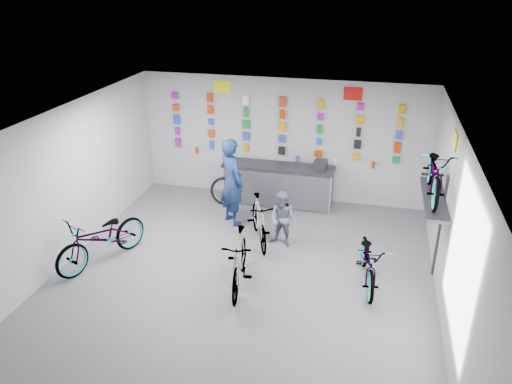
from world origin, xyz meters
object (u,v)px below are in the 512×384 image
(bike_left, at_px, (102,238))
(bike_service, at_px, (259,221))
(bike_right, at_px, (369,261))
(clerk, at_px, (232,182))
(counter, at_px, (278,185))
(bike_center, at_px, (239,261))
(customer, at_px, (283,219))

(bike_left, relative_size, bike_service, 1.23)
(bike_left, relative_size, bike_right, 1.15)
(bike_left, relative_size, clerk, 1.02)
(bike_left, distance_m, clerk, 3.03)
(counter, height_order, bike_left, bike_left)
(bike_center, distance_m, clerk, 2.59)
(counter, relative_size, bike_service, 1.63)
(bike_center, distance_m, bike_right, 2.35)
(bike_service, bearing_deg, counter, 67.20)
(bike_center, xyz_separation_m, bike_service, (-0.03, 1.65, -0.03))
(counter, bearing_deg, bike_center, -89.58)
(counter, xyz_separation_m, bike_service, (-0.00, -1.96, 0.01))
(bike_service, bearing_deg, bike_left, -174.12)
(bike_center, bearing_deg, bike_service, 82.61)
(counter, distance_m, clerk, 1.54)
(counter, distance_m, customer, 2.03)
(counter, bearing_deg, bike_left, -128.68)
(bike_left, bearing_deg, bike_center, 21.04)
(counter, bearing_deg, bike_right, -52.26)
(bike_right, height_order, bike_service, bike_service)
(bike_right, bearing_deg, counter, 119.86)
(bike_service, relative_size, customer, 1.39)
(bike_service, bearing_deg, clerk, 114.45)
(bike_right, bearing_deg, bike_left, 178.05)
(bike_service, bearing_deg, bike_center, -111.61)
(bike_center, bearing_deg, clerk, 100.78)
(counter, height_order, clerk, clerk)
(customer, bearing_deg, clerk, 164.84)
(clerk, xyz_separation_m, customer, (1.31, -0.76, -0.40))
(counter, bearing_deg, bike_service, -90.13)
(clerk, relative_size, customer, 1.67)
(bike_service, relative_size, clerk, 0.83)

